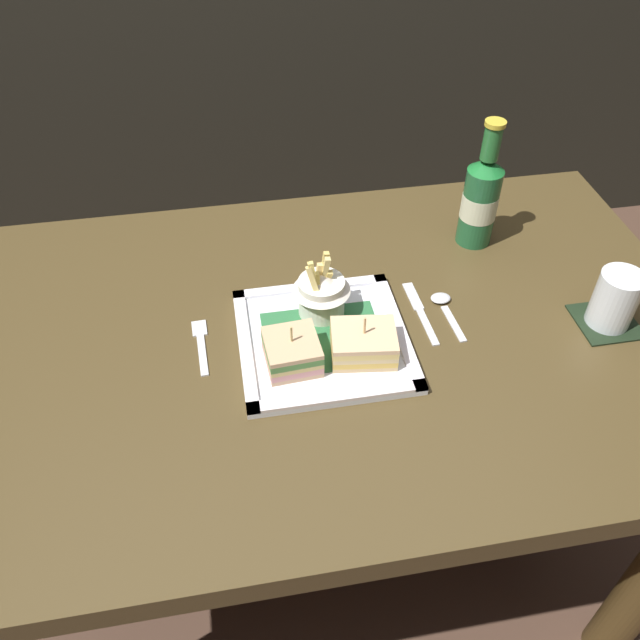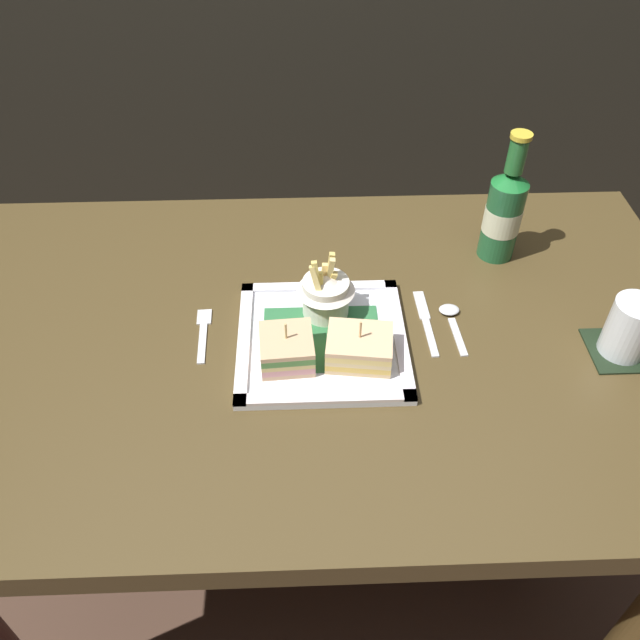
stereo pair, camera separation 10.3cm
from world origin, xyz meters
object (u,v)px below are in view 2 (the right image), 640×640
object	(u,v)px
water_glass	(628,331)
fork	(203,332)
sandwich_half_right	(359,347)
square_plate	(322,340)
sandwich_half_left	(287,349)
dining_table	(318,384)
knife	(425,320)
beer_bottle	(504,212)
fries_cup	(326,291)
spoon	(451,316)

from	to	relation	value
water_glass	fork	size ratio (longest dim) A/B	0.78
sandwich_half_right	water_glass	bearing A→B (deg)	1.16
fork	water_glass	bearing A→B (deg)	-5.72
square_plate	sandwich_half_left	world-z (taller)	sandwich_half_left
fork	dining_table	bearing A→B (deg)	-2.17
knife	fork	bearing A→B (deg)	-177.60
water_glass	beer_bottle	bearing A→B (deg)	118.55
sandwich_half_right	sandwich_half_left	bearing A→B (deg)	180.00
fries_cup	water_glass	distance (m)	0.48
square_plate	fries_cup	size ratio (longest dim) A/B	2.34
sandwich_half_left	beer_bottle	size ratio (longest dim) A/B	0.36
square_plate	sandwich_half_left	xyz separation A→B (m)	(-0.06, -0.04, 0.03)
beer_bottle	dining_table	bearing A→B (deg)	-149.52
sandwich_half_left	fork	size ratio (longest dim) A/B	0.71
square_plate	beer_bottle	size ratio (longest dim) A/B	1.10
fries_cup	knife	world-z (taller)	fries_cup
sandwich_half_left	knife	xyz separation A→B (m)	(0.23, 0.09, -0.03)
fries_cup	sandwich_half_left	bearing A→B (deg)	-121.19
water_glass	fork	world-z (taller)	water_glass
beer_bottle	spoon	distance (m)	0.23
water_glass	knife	xyz separation A→B (m)	(-0.30, 0.08, -0.04)
square_plate	spoon	bearing A→B (deg)	12.94
fries_cup	dining_table	bearing A→B (deg)	-110.14
dining_table	knife	size ratio (longest dim) A/B	8.36
sandwich_half_left	sandwich_half_right	distance (m)	0.11
sandwich_half_left	fries_cup	bearing A→B (deg)	58.81
spoon	dining_table	bearing A→B (deg)	-173.42
spoon	knife	bearing A→B (deg)	-175.70
square_plate	spoon	distance (m)	0.23
dining_table	water_glass	size ratio (longest dim) A/B	13.49
square_plate	fork	bearing A→B (deg)	170.77
water_glass	spoon	xyz separation A→B (m)	(-0.26, 0.09, -0.04)
dining_table	beer_bottle	world-z (taller)	beer_bottle
square_plate	fork	distance (m)	0.20
sandwich_half_left	fries_cup	size ratio (longest dim) A/B	0.77
square_plate	water_glass	bearing A→B (deg)	-4.27
sandwich_half_right	fries_cup	xyz separation A→B (m)	(-0.05, 0.11, 0.03)
beer_bottle	fork	size ratio (longest dim) A/B	1.96
beer_bottle	fork	bearing A→B (deg)	-159.99
water_glass	dining_table	bearing A→B (deg)	172.89
square_plate	spoon	world-z (taller)	square_plate
sandwich_half_right	knife	world-z (taller)	sandwich_half_right
square_plate	beer_bottle	distance (m)	0.41
sandwich_half_left	spoon	bearing A→B (deg)	18.92
fries_cup	fork	bearing A→B (deg)	-171.47
beer_bottle	fork	distance (m)	0.57
sandwich_half_right	knife	size ratio (longest dim) A/B	0.70
dining_table	fork	bearing A→B (deg)	177.83
fries_cup	knife	distance (m)	0.18
dining_table	beer_bottle	distance (m)	0.46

